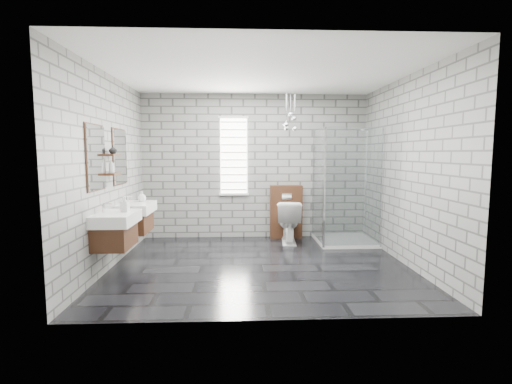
{
  "coord_description": "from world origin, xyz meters",
  "views": [
    {
      "loc": [
        -0.28,
        -5.21,
        1.61
      ],
      "look_at": [
        -0.04,
        0.35,
        1.02
      ],
      "focal_mm": 26.0,
      "sensor_mm": 36.0,
      "label": 1
    }
  ],
  "objects": [
    {
      "name": "toilet",
      "position": [
        0.59,
        1.32,
        0.38
      ],
      "size": [
        0.48,
        0.78,
        0.76
      ],
      "primitive_type": "imported",
      "rotation": [
        0.0,
        0.0,
        3.06
      ],
      "color": "white",
      "rests_on": "floor"
    },
    {
      "name": "window",
      "position": [
        -0.4,
        1.78,
        1.55
      ],
      "size": [
        0.56,
        0.05,
        1.48
      ],
      "color": "white",
      "rests_on": "wall_back"
    },
    {
      "name": "flush_plate",
      "position": [
        0.59,
        1.6,
        0.8
      ],
      "size": [
        0.18,
        0.01,
        0.12
      ],
      "primitive_type": "cube",
      "color": "silver",
      "rests_on": "cistern_panel"
    },
    {
      "name": "soap_bottle_b",
      "position": [
        -1.83,
        0.63,
        0.93
      ],
      "size": [
        0.15,
        0.15,
        0.16
      ],
      "primitive_type": "imported",
      "rotation": [
        0.0,
        0.0,
        -0.19
      ],
      "color": "#B2B2B2",
      "rests_on": "vanity_right"
    },
    {
      "name": "vase",
      "position": [
        -2.02,
        -0.04,
        1.65
      ],
      "size": [
        0.11,
        0.11,
        0.11
      ],
      "primitive_type": "imported",
      "rotation": [
        0.0,
        0.0,
        0.05
      ],
      "color": "#B2B2B2",
      "rests_on": "shelf_upper"
    },
    {
      "name": "pendant_cluster",
      "position": [
        0.61,
        1.35,
        2.14
      ],
      "size": [
        0.25,
        0.23,
        0.72
      ],
      "color": "silver",
      "rests_on": "ceiling"
    },
    {
      "name": "soap_bottle_c",
      "position": [
        -2.02,
        -0.12,
        1.43
      ],
      "size": [
        0.08,
        0.08,
        0.19
      ],
      "primitive_type": "imported",
      "rotation": [
        0.0,
        0.0,
        0.07
      ],
      "color": "#B2B2B2",
      "rests_on": "shelf_lower"
    },
    {
      "name": "vanity_right",
      "position": [
        -1.91,
        0.44,
        0.76
      ],
      "size": [
        0.47,
        0.7,
        1.57
      ],
      "color": "#452615",
      "rests_on": "wall_left"
    },
    {
      "name": "soap_bottle_a",
      "position": [
        -1.77,
        -0.41,
        0.95
      ],
      "size": [
        0.1,
        0.1,
        0.2
      ],
      "primitive_type": "imported",
      "rotation": [
        0.0,
        0.0,
        -0.14
      ],
      "color": "#B2B2B2",
      "rests_on": "vanity_left"
    },
    {
      "name": "cistern_panel",
      "position": [
        0.59,
        1.7,
        0.5
      ],
      "size": [
        0.6,
        0.2,
        1.0
      ],
      "primitive_type": "cube",
      "color": "#452615",
      "rests_on": "floor"
    },
    {
      "name": "wall_back",
      "position": [
        0.0,
        1.81,
        1.35
      ],
      "size": [
        4.2,
        0.02,
        2.7
      ],
      "primitive_type": "cube",
      "color": "gray",
      "rests_on": "floor"
    },
    {
      "name": "shelf_upper",
      "position": [
        -2.03,
        -0.05,
        1.58
      ],
      "size": [
        0.14,
        0.3,
        0.03
      ],
      "primitive_type": "cube",
      "color": "#452615",
      "rests_on": "wall_left"
    },
    {
      "name": "shelf_lower",
      "position": [
        -2.03,
        -0.05,
        1.32
      ],
      "size": [
        0.14,
        0.3,
        0.03
      ],
      "primitive_type": "cube",
      "color": "#452615",
      "rests_on": "wall_left"
    },
    {
      "name": "vanity_left",
      "position": [
        -1.91,
        -0.48,
        0.76
      ],
      "size": [
        0.47,
        0.7,
        1.57
      ],
      "color": "#452615",
      "rests_on": "wall_left"
    },
    {
      "name": "shower_enclosure",
      "position": [
        1.5,
        1.18,
        0.5
      ],
      "size": [
        1.0,
        1.0,
        2.03
      ],
      "color": "white",
      "rests_on": "floor"
    },
    {
      "name": "wall_left",
      "position": [
        -2.11,
        0.0,
        1.35
      ],
      "size": [
        0.02,
        3.6,
        2.7
      ],
      "primitive_type": "cube",
      "color": "gray",
      "rests_on": "floor"
    },
    {
      "name": "floor",
      "position": [
        0.0,
        0.0,
        -0.01
      ],
      "size": [
        4.2,
        3.6,
        0.02
      ],
      "primitive_type": "cube",
      "color": "black",
      "rests_on": "ground"
    },
    {
      "name": "wall_right",
      "position": [
        2.11,
        0.0,
        1.35
      ],
      "size": [
        0.02,
        3.6,
        2.7
      ],
      "primitive_type": "cube",
      "color": "gray",
      "rests_on": "floor"
    },
    {
      "name": "wall_front",
      "position": [
        0.0,
        -1.81,
        1.35
      ],
      "size": [
        4.2,
        0.02,
        2.7
      ],
      "primitive_type": "cube",
      "color": "gray",
      "rests_on": "floor"
    },
    {
      "name": "ceiling",
      "position": [
        0.0,
        0.0,
        2.71
      ],
      "size": [
        4.2,
        3.6,
        0.02
      ],
      "primitive_type": "cube",
      "color": "white",
      "rests_on": "wall_back"
    }
  ]
}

